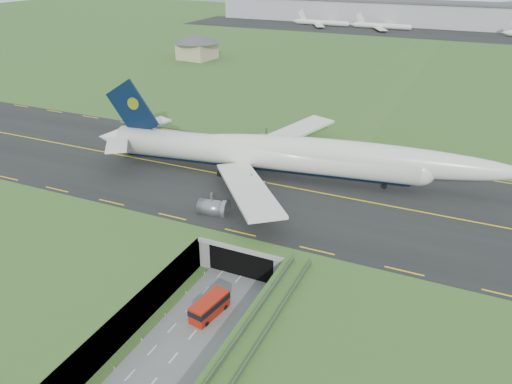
% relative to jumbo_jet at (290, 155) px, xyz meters
% --- Properties ---
extents(ground, '(900.00, 900.00, 0.00)m').
position_rel_jumbo_jet_xyz_m(ground, '(2.63, -37.46, -11.34)').
color(ground, '#325722').
rests_on(ground, ground).
extents(airfield_deck, '(800.00, 800.00, 6.00)m').
position_rel_jumbo_jet_xyz_m(airfield_deck, '(2.63, -37.46, -8.34)').
color(airfield_deck, gray).
rests_on(airfield_deck, ground).
extents(trench_road, '(12.00, 75.00, 0.20)m').
position_rel_jumbo_jet_xyz_m(trench_road, '(2.63, -44.96, -11.24)').
color(trench_road, slate).
rests_on(trench_road, ground).
extents(taxiway, '(800.00, 44.00, 0.18)m').
position_rel_jumbo_jet_xyz_m(taxiway, '(2.63, -4.46, -5.25)').
color(taxiway, black).
rests_on(taxiway, airfield_deck).
extents(tunnel_portal, '(17.00, 22.30, 6.00)m').
position_rel_jumbo_jet_xyz_m(tunnel_portal, '(2.63, -20.75, -8.00)').
color(tunnel_portal, gray).
rests_on(tunnel_portal, ground).
extents(jumbo_jet, '(92.48, 59.39, 19.86)m').
position_rel_jumbo_jet_xyz_m(jumbo_jet, '(0.00, 0.00, 0.00)').
color(jumbo_jet, white).
rests_on(jumbo_jet, ground).
extents(shuttle_tram, '(3.79, 7.41, 2.90)m').
position_rel_jumbo_jet_xyz_m(shuttle_tram, '(2.69, -40.40, -9.74)').
color(shuttle_tram, '#AA1B0B').
rests_on(shuttle_tram, ground).
extents(service_building, '(22.71, 22.71, 11.19)m').
position_rel_jumbo_jet_xyz_m(service_building, '(-85.70, 106.25, 1.29)').
color(service_building, tan).
rests_on(service_building, ground).
extents(cargo_terminal, '(320.00, 67.00, 15.60)m').
position_rel_jumbo_jet_xyz_m(cargo_terminal, '(2.49, 261.95, 2.62)').
color(cargo_terminal, '#B2B2B2').
rests_on(cargo_terminal, ground).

